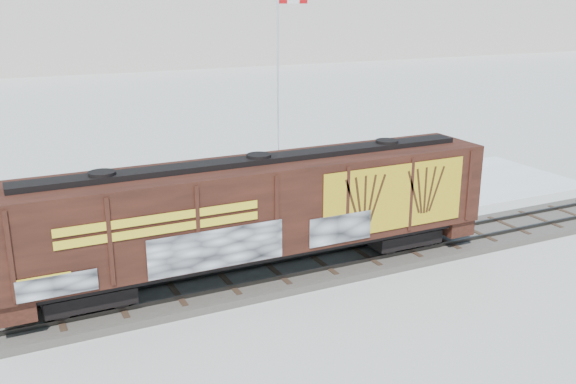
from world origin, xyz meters
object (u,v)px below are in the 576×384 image
car_dark (343,181)px  car_white (346,195)px  flagpole (280,112)px  hopper_railcar (260,209)px  car_silver (104,235)px

car_dark → car_white: bearing=149.3°
car_white → flagpole: bearing=-2.1°
hopper_railcar → car_silver: hopper_railcar is taller
hopper_railcar → car_white: 9.64m
hopper_railcar → flagpole: (6.54, 12.10, 1.25)m
car_white → car_dark: 2.87m
hopper_railcar → car_dark: bearing=44.3°
car_silver → car_dark: bearing=-72.1°
car_silver → car_white: (12.08, 0.18, 0.10)m
car_silver → car_white: bearing=-82.7°
car_silver → car_dark: 13.69m
flagpole → car_dark: (2.11, -3.65, -3.38)m
hopper_railcar → car_dark: (8.65, 8.45, -2.13)m
hopper_railcar → car_dark: hopper_railcar is taller
hopper_railcar → car_white: hopper_railcar is taller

